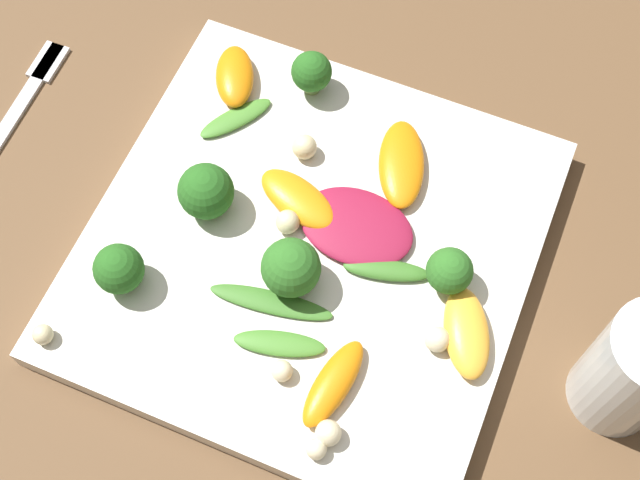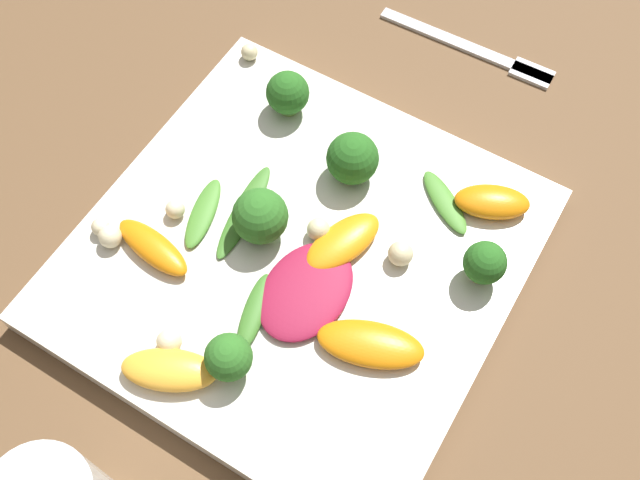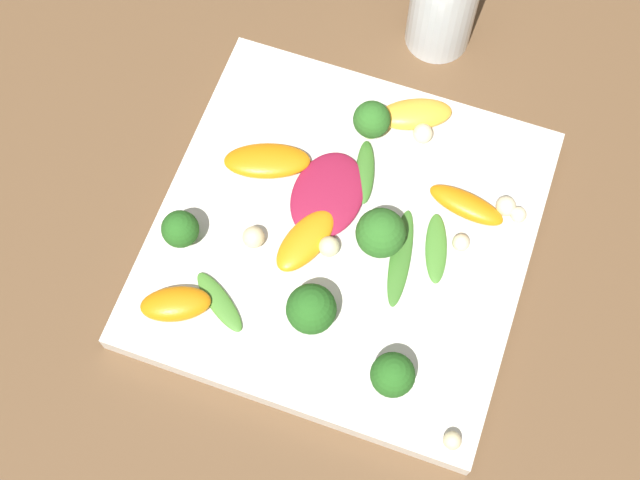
{
  "view_description": "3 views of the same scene",
  "coord_description": "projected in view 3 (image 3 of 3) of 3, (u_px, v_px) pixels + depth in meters",
  "views": [
    {
      "loc": [
        -0.25,
        -0.11,
        0.59
      ],
      "look_at": [
        0.0,
        -0.01,
        0.03
      ],
      "focal_mm": 50.0,
      "sensor_mm": 36.0,
      "label": 1
    },
    {
      "loc": [
        0.15,
        -0.21,
        0.51
      ],
      "look_at": [
        0.02,
        0.0,
        0.05
      ],
      "focal_mm": 42.0,
      "sensor_mm": 36.0,
      "label": 2
    },
    {
      "loc": [
        -0.08,
        0.28,
        0.71
      ],
      "look_at": [
        0.01,
        0.02,
        0.04
      ],
      "focal_mm": 50.0,
      "sensor_mm": 36.0,
      "label": 3
    }
  ],
  "objects": [
    {
      "name": "orange_segment_2",
      "position": [
        305.0,
        240.0,
        0.74
      ],
      "size": [
        0.05,
        0.07,
        0.01
      ],
      "color": "orange",
      "rests_on": "plate"
    },
    {
      "name": "orange_segment_4",
      "position": [
        176.0,
        304.0,
        0.71
      ],
      "size": [
        0.06,
        0.05,
        0.02
      ],
      "color": "orange",
      "rests_on": "plate"
    },
    {
      "name": "macadamia_nut_2",
      "position": [
        461.0,
        243.0,
        0.73
      ],
      "size": [
        0.01,
        0.01,
        0.01
      ],
      "color": "beige",
      "rests_on": "plate"
    },
    {
      "name": "macadamia_nut_5",
      "position": [
        452.0,
        441.0,
        0.67
      ],
      "size": [
        0.01,
        0.01,
        0.01
      ],
      "color": "beige",
      "rests_on": "plate"
    },
    {
      "name": "radicchio_leaf_0",
      "position": [
        328.0,
        195.0,
        0.75
      ],
      "size": [
        0.06,
        0.08,
        0.01
      ],
      "color": "maroon",
      "rests_on": "plate"
    },
    {
      "name": "ground_plane",
      "position": [
        342.0,
        242.0,
        0.77
      ],
      "size": [
        2.4,
        2.4,
        0.0
      ],
      "primitive_type": "plane",
      "color": "brown"
    },
    {
      "name": "broccoli_floret_0",
      "position": [
        382.0,
        229.0,
        0.72
      ],
      "size": [
        0.04,
        0.04,
        0.04
      ],
      "color": "#7A9E51",
      "rests_on": "plate"
    },
    {
      "name": "orange_segment_3",
      "position": [
        267.0,
        161.0,
        0.76
      ],
      "size": [
        0.08,
        0.06,
        0.01
      ],
      "color": "orange",
      "rests_on": "plate"
    },
    {
      "name": "drinking_glass",
      "position": [
        444.0,
        3.0,
        0.8
      ],
      "size": [
        0.06,
        0.06,
        0.1
      ],
      "color": "white",
      "rests_on": "ground_plane"
    },
    {
      "name": "arugula_sprig_1",
      "position": [
        359.0,
        170.0,
        0.76
      ],
      "size": [
        0.03,
        0.06,
        0.01
      ],
      "color": "#3D7528",
      "rests_on": "plate"
    },
    {
      "name": "arugula_sprig_3",
      "position": [
        400.0,
        258.0,
        0.73
      ],
      "size": [
        0.03,
        0.09,
        0.0
      ],
      "color": "#3D7528",
      "rests_on": "plate"
    },
    {
      "name": "broccoli_floret_3",
      "position": [
        372.0,
        120.0,
        0.76
      ],
      "size": [
        0.03,
        0.03,
        0.04
      ],
      "color": "#7A9E51",
      "rests_on": "plate"
    },
    {
      "name": "broccoli_floret_1",
      "position": [
        180.0,
        230.0,
        0.72
      ],
      "size": [
        0.03,
        0.03,
        0.04
      ],
      "color": "#7A9E51",
      "rests_on": "plate"
    },
    {
      "name": "macadamia_nut_0",
      "position": [
        329.0,
        246.0,
        0.73
      ],
      "size": [
        0.02,
        0.02,
        0.02
      ],
      "color": "beige",
      "rests_on": "plate"
    },
    {
      "name": "macadamia_nut_6",
      "position": [
        506.0,
        206.0,
        0.75
      ],
      "size": [
        0.02,
        0.02,
        0.02
      ],
      "color": "beige",
      "rests_on": "plate"
    },
    {
      "name": "macadamia_nut_3",
      "position": [
        423.0,
        134.0,
        0.77
      ],
      "size": [
        0.02,
        0.02,
        0.02
      ],
      "color": "beige",
      "rests_on": "plate"
    },
    {
      "name": "macadamia_nut_4",
      "position": [
        518.0,
        215.0,
        0.74
      ],
      "size": [
        0.01,
        0.01,
        0.01
      ],
      "color": "beige",
      "rests_on": "plate"
    },
    {
      "name": "macadamia_nut_1",
      "position": [
        253.0,
        237.0,
        0.73
      ],
      "size": [
        0.02,
        0.02,
        0.02
      ],
      "color": "beige",
      "rests_on": "plate"
    },
    {
      "name": "plate",
      "position": [
        343.0,
        237.0,
        0.76
      ],
      "size": [
        0.31,
        0.31,
        0.02
      ],
      "color": "silver",
      "rests_on": "ground_plane"
    },
    {
      "name": "arugula_sprig_0",
      "position": [
        436.0,
        248.0,
        0.74
      ],
      "size": [
        0.03,
        0.07,
        0.01
      ],
      "color": "#47842D",
      "rests_on": "plate"
    },
    {
      "name": "orange_segment_0",
      "position": [
        415.0,
        114.0,
        0.78
      ],
      "size": [
        0.07,
        0.06,
        0.02
      ],
      "color": "#FCAD33",
      "rests_on": "plate"
    },
    {
      "name": "broccoli_floret_4",
      "position": [
        393.0,
        375.0,
        0.68
      ],
      "size": [
        0.04,
        0.04,
        0.04
      ],
      "color": "#84AD5B",
      "rests_on": "plate"
    },
    {
      "name": "arugula_sprig_2",
      "position": [
        219.0,
        302.0,
        0.72
      ],
      "size": [
        0.06,
        0.05,
        0.01
      ],
      "color": "#47842D",
      "rests_on": "plate"
    },
    {
      "name": "orange_segment_1",
      "position": [
        466.0,
        205.0,
        0.75
      ],
      "size": [
        0.07,
        0.03,
        0.01
      ],
      "color": "orange",
      "rests_on": "plate"
    },
    {
      "name": "broccoli_floret_2",
      "position": [
        307.0,
        308.0,
        0.7
      ],
      "size": [
        0.04,
        0.04,
        0.04
      ],
      "color": "#84AD5B",
      "rests_on": "plate"
    }
  ]
}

